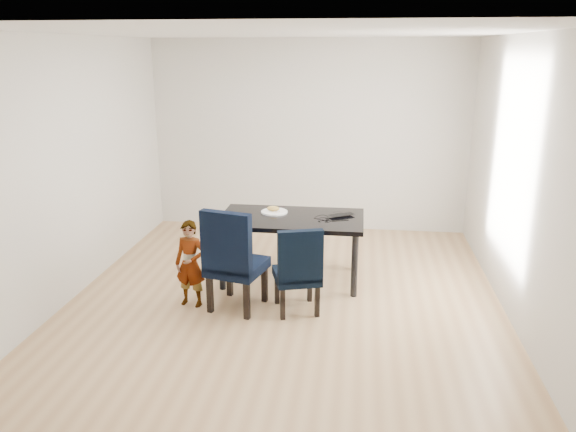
# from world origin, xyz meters

# --- Properties ---
(floor) EXTENTS (4.50, 5.00, 0.01)m
(floor) POSITION_xyz_m (0.00, 0.00, -0.01)
(floor) COLOR tan
(floor) RESTS_ON ground
(ceiling) EXTENTS (4.50, 5.00, 0.01)m
(ceiling) POSITION_xyz_m (0.00, 0.00, 2.71)
(ceiling) COLOR white
(ceiling) RESTS_ON wall_back
(wall_back) EXTENTS (4.50, 0.01, 2.70)m
(wall_back) POSITION_xyz_m (0.00, 2.50, 1.35)
(wall_back) COLOR beige
(wall_back) RESTS_ON ground
(wall_front) EXTENTS (4.50, 0.01, 2.70)m
(wall_front) POSITION_xyz_m (0.00, -2.50, 1.35)
(wall_front) COLOR silver
(wall_front) RESTS_ON ground
(wall_left) EXTENTS (0.01, 5.00, 2.70)m
(wall_left) POSITION_xyz_m (-2.25, 0.00, 1.35)
(wall_left) COLOR silver
(wall_left) RESTS_ON ground
(wall_right) EXTENTS (0.01, 5.00, 2.70)m
(wall_right) POSITION_xyz_m (2.25, 0.00, 1.35)
(wall_right) COLOR silver
(wall_right) RESTS_ON ground
(dining_table) EXTENTS (1.60, 0.90, 0.75)m
(dining_table) POSITION_xyz_m (0.00, 0.50, 0.38)
(dining_table) COLOR black
(dining_table) RESTS_ON floor
(chair_left) EXTENTS (0.63, 0.65, 1.07)m
(chair_left) POSITION_xyz_m (-0.46, -0.28, 0.54)
(chair_left) COLOR black
(chair_left) RESTS_ON floor
(chair_right) EXTENTS (0.55, 0.56, 0.91)m
(chair_right) POSITION_xyz_m (0.15, -0.28, 0.46)
(chair_right) COLOR black
(chair_right) RESTS_ON floor
(child) EXTENTS (0.36, 0.27, 0.90)m
(child) POSITION_xyz_m (-0.94, -0.29, 0.45)
(child) COLOR orange
(child) RESTS_ON floor
(plate) EXTENTS (0.34, 0.34, 0.02)m
(plate) POSITION_xyz_m (-0.22, 0.65, 0.76)
(plate) COLOR white
(plate) RESTS_ON dining_table
(sandwich) EXTENTS (0.16, 0.11, 0.06)m
(sandwich) POSITION_xyz_m (-0.23, 0.65, 0.80)
(sandwich) COLOR #BA9442
(sandwich) RESTS_ON plate
(laptop) EXTENTS (0.34, 0.31, 0.02)m
(laptop) POSITION_xyz_m (0.54, 0.63, 0.76)
(laptop) COLOR black
(laptop) RESTS_ON dining_table
(cable_tangle) EXTENTS (0.17, 0.17, 0.01)m
(cable_tangle) POSITION_xyz_m (0.37, 0.40, 0.75)
(cable_tangle) COLOR black
(cable_tangle) RESTS_ON dining_table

